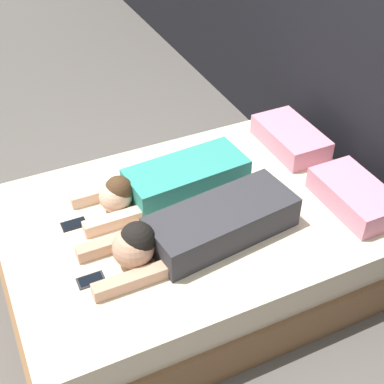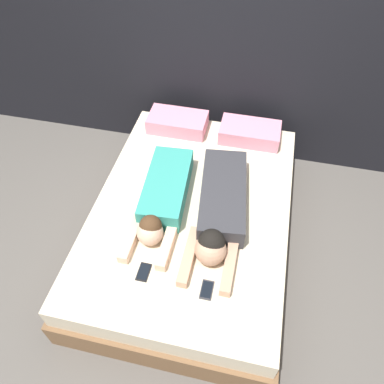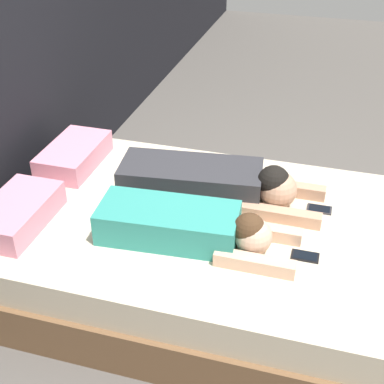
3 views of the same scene
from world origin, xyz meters
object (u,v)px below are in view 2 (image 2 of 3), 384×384
person_right (220,210)px  cell_phone_right (207,290)px  pillow_head_right (250,133)px  bed (192,223)px  pillow_head_left (178,122)px  cell_phone_left (144,272)px  person_left (162,199)px

person_right → cell_phone_right: person_right is taller
pillow_head_right → person_right: bearing=-96.5°
pillow_head_right → cell_phone_right: (-0.08, -1.50, -0.06)m
bed → person_right: size_ratio=1.83×
pillow_head_left → cell_phone_left: size_ratio=3.89×
pillow_head_right → cell_phone_left: pillow_head_right is taller
person_left → cell_phone_right: size_ratio=7.64×
person_left → bed: bearing=15.2°
person_right → cell_phone_left: 0.68m
pillow_head_left → person_left: size_ratio=0.51×
person_right → pillow_head_right: bearing=83.5°
person_left → person_right: bearing=-2.6°
person_right → cell_phone_right: 0.58m
pillow_head_left → cell_phone_left: 1.48m
bed → person_right: bearing=-19.2°
bed → person_left: person_left is taller
pillow_head_left → person_left: person_left is taller
pillow_head_left → person_right: (0.54, -0.93, 0.02)m
person_right → bed: bearing=160.8°
bed → cell_phone_right: size_ratio=15.95×
cell_phone_left → cell_phone_right: size_ratio=1.00×
pillow_head_left → pillow_head_right: 0.65m
pillow_head_right → person_right: size_ratio=0.45×
pillow_head_left → pillow_head_right: size_ratio=1.00×
pillow_head_left → person_right: size_ratio=0.45×
cell_phone_left → cell_phone_right: (0.43, -0.03, 0.00)m
cell_phone_right → bed: bearing=110.4°
person_left → person_right: person_right is taller
person_left → cell_phone_right: person_left is taller
person_right → cell_phone_left: size_ratio=8.73×
pillow_head_right → cell_phone_right: 1.51m
pillow_head_right → person_left: size_ratio=0.51×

